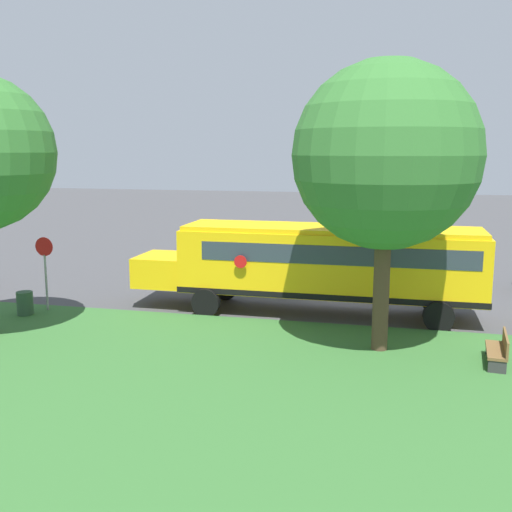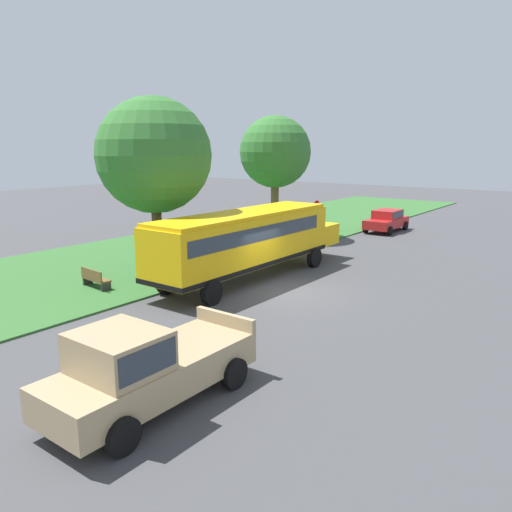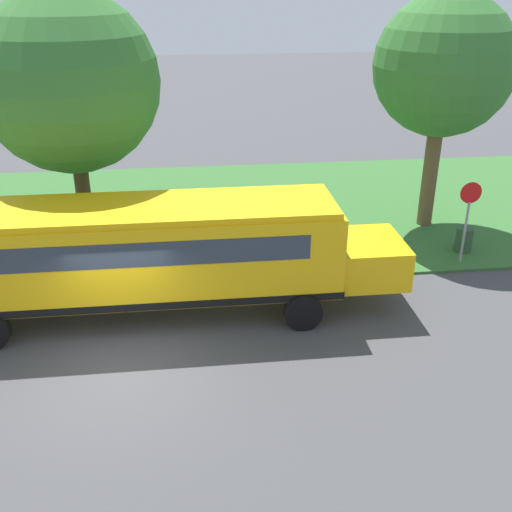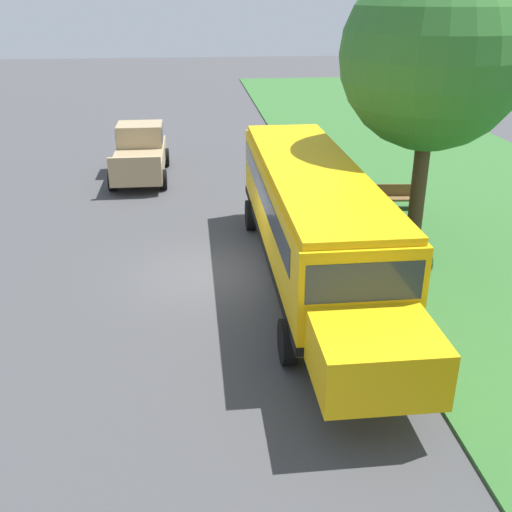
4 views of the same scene
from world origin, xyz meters
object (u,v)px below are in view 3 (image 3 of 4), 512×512
(oak_tree_roadside_mid, at_px, (442,68))
(stop_sign, at_px, (468,213))
(oak_tree_beside_bus, at_px, (66,84))
(trash_bin, at_px, (464,241))
(school_bus, at_px, (149,250))

(oak_tree_roadside_mid, xyz_separation_m, stop_sign, (3.19, 0.07, -3.91))
(oak_tree_beside_bus, relative_size, oak_tree_roadside_mid, 1.03)
(oak_tree_beside_bus, distance_m, trash_bin, 13.42)
(school_bus, relative_size, trash_bin, 13.80)
(oak_tree_beside_bus, bearing_deg, school_bus, 31.25)
(oak_tree_beside_bus, xyz_separation_m, trash_bin, (0.97, 12.35, -5.16))
(oak_tree_roadside_mid, bearing_deg, school_bus, -61.58)
(oak_tree_beside_bus, xyz_separation_m, stop_sign, (1.72, 11.95, -3.87))
(oak_tree_roadside_mid, bearing_deg, stop_sign, 1.26)
(oak_tree_roadside_mid, bearing_deg, trash_bin, 11.00)
(oak_tree_beside_bus, bearing_deg, oak_tree_roadside_mid, 97.07)
(oak_tree_roadside_mid, height_order, trash_bin, oak_tree_roadside_mid)
(stop_sign, relative_size, trash_bin, 3.04)
(oak_tree_beside_bus, height_order, stop_sign, oak_tree_beside_bus)
(school_bus, height_order, oak_tree_beside_bus, oak_tree_beside_bus)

